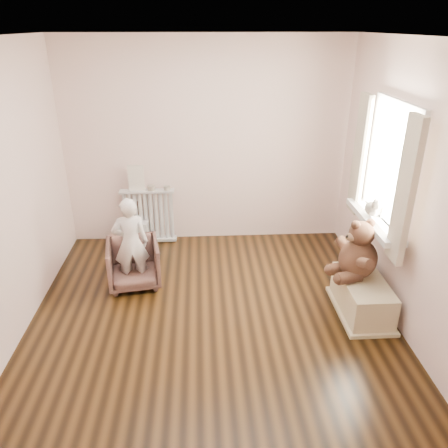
{
  "coord_description": "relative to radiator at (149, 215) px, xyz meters",
  "views": [
    {
      "loc": [
        -0.08,
        -3.65,
        2.69
      ],
      "look_at": [
        0.15,
        0.45,
        0.8
      ],
      "focal_mm": 35.0,
      "sensor_mm": 36.0,
      "label": 1
    }
  ],
  "objects": [
    {
      "name": "right_wall",
      "position": [
        2.58,
        -1.68,
        0.91
      ],
      "size": [
        0.02,
        3.6,
        2.6
      ],
      "primitive_type": "cube",
      "color": "#F5E5D0",
      "rests_on": "ground"
    },
    {
      "name": "ceiling",
      "position": [
        0.78,
        -1.68,
        2.21
      ],
      "size": [
        3.6,
        3.6,
        0.01
      ],
      "primitive_type": "cube",
      "color": "white",
      "rests_on": "ground"
    },
    {
      "name": "paper_doll",
      "position": [
        -0.12,
        0.0,
        0.52
      ],
      "size": [
        0.2,
        0.02,
        0.33
      ],
      "primitive_type": "cube",
      "color": "beige",
      "rests_on": "radiator"
    },
    {
      "name": "toy_vanity",
      "position": [
        -0.21,
        -0.03,
        -0.11
      ],
      "size": [
        0.38,
        0.27,
        0.59
      ],
      "primitive_type": "cube",
      "color": "silver",
      "rests_on": "floor"
    },
    {
      "name": "floor",
      "position": [
        0.78,
        -1.68,
        -0.39
      ],
      "size": [
        3.6,
        3.6,
        0.01
      ],
      "primitive_type": "cube",
      "color": "black",
      "rests_on": "ground"
    },
    {
      "name": "curtain_left",
      "position": [
        2.43,
        -1.95,
        1.0
      ],
      "size": [
        0.06,
        0.26,
        1.3
      ],
      "primitive_type": "cube",
      "color": "beige",
      "rests_on": "right_wall"
    },
    {
      "name": "front_wall",
      "position": [
        0.78,
        -3.48,
        0.91
      ],
      "size": [
        3.6,
        0.02,
        2.6
      ],
      "primitive_type": "cube",
      "color": "#F5E5D0",
      "rests_on": "ground"
    },
    {
      "name": "window",
      "position": [
        2.54,
        -1.38,
        1.06
      ],
      "size": [
        0.03,
        0.9,
        1.1
      ],
      "primitive_type": "cube",
      "color": "white",
      "rests_on": "right_wall"
    },
    {
      "name": "child",
      "position": [
        -0.07,
        -1.1,
        0.15
      ],
      "size": [
        0.41,
        0.31,
        1.04
      ],
      "primitive_type": "imported",
      "rotation": [
        0.0,
        0.0,
        3.3
      ],
      "color": "white",
      "rests_on": "armchair"
    },
    {
      "name": "window_sill",
      "position": [
        2.45,
        -1.38,
        0.48
      ],
      "size": [
        0.22,
        1.1,
        0.06
      ],
      "primitive_type": "cube",
      "color": "silver",
      "rests_on": "right_wall"
    },
    {
      "name": "toy_bench",
      "position": [
        2.3,
        -1.72,
        -0.19
      ],
      "size": [
        0.42,
        0.79,
        0.37
      ],
      "primitive_type": "cube",
      "color": "beige",
      "rests_on": "floor"
    },
    {
      "name": "plush_cat",
      "position": [
        2.44,
        -1.33,
        0.61
      ],
      "size": [
        0.2,
        0.28,
        0.22
      ],
      "primitive_type": null,
      "rotation": [
        0.0,
        0.0,
        0.17
      ],
      "color": "gray",
      "rests_on": "window_sill"
    },
    {
      "name": "curtain_right",
      "position": [
        2.43,
        -0.81,
        1.0
      ],
      "size": [
        0.06,
        0.26,
        1.3
      ],
      "primitive_type": "cube",
      "color": "beige",
      "rests_on": "right_wall"
    },
    {
      "name": "armchair",
      "position": [
        -0.07,
        -1.05,
        -0.13
      ],
      "size": [
        0.64,
        0.65,
        0.52
      ],
      "primitive_type": "imported",
      "rotation": [
        0.0,
        0.0,
        0.16
      ],
      "color": "brown",
      "rests_on": "floor"
    },
    {
      "name": "radiator",
      "position": [
        0.0,
        0.0,
        0.0
      ],
      "size": [
        0.7,
        0.13,
        0.74
      ],
      "primitive_type": "cube",
      "color": "silver",
      "rests_on": "floor"
    },
    {
      "name": "left_wall",
      "position": [
        -1.02,
        -1.68,
        0.91
      ],
      "size": [
        0.02,
        3.6,
        2.6
      ],
      "primitive_type": "cube",
      "color": "#F5E5D0",
      "rests_on": "ground"
    },
    {
      "name": "back_wall",
      "position": [
        0.78,
        0.12,
        0.91
      ],
      "size": [
        3.6,
        0.02,
        2.6
      ],
      "primitive_type": "cube",
      "color": "#F5E5D0",
      "rests_on": "ground"
    },
    {
      "name": "teddy_bear",
      "position": [
        2.24,
        -1.62,
        0.28
      ],
      "size": [
        0.57,
        0.48,
        0.61
      ],
      "primitive_type": null,
      "rotation": [
        0.0,
        0.0,
        0.22
      ],
      "color": "#382115",
      "rests_on": "toy_bench"
    },
    {
      "name": "tin_b",
      "position": [
        0.26,
        0.0,
        0.37
      ],
      "size": [
        0.09,
        0.09,
        0.05
      ],
      "primitive_type": "cylinder",
      "color": "#A59E8C",
      "rests_on": "radiator"
    },
    {
      "name": "tin_a",
      "position": [
        0.06,
        0.0,
        0.38
      ],
      "size": [
        0.1,
        0.1,
        0.06
      ],
      "primitive_type": "cylinder",
      "color": "#A59E8C",
      "rests_on": "radiator"
    }
  ]
}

